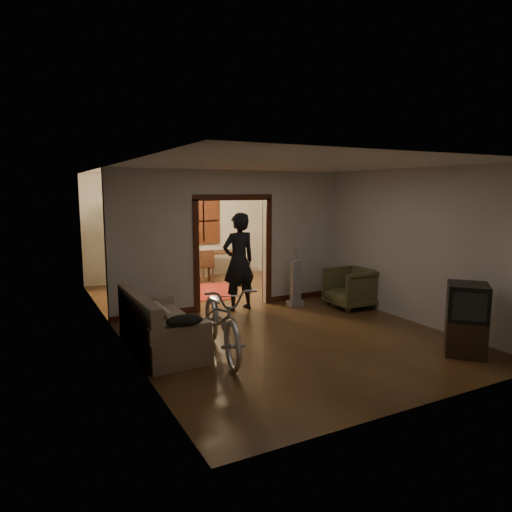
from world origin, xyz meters
TOP-DOWN VIEW (x-y plane):
  - floor at (0.00, 0.00)m, footprint 5.00×8.50m
  - ceiling at (0.00, 0.00)m, footprint 5.00×8.50m
  - wall_back at (0.00, 4.25)m, footprint 5.00×0.02m
  - wall_left at (-2.50, 0.00)m, footprint 0.02×8.50m
  - wall_right at (2.50, 0.00)m, footprint 0.02×8.50m
  - partition_wall at (0.00, 0.75)m, footprint 5.00×0.14m
  - door_casing at (0.00, 0.75)m, footprint 1.74×0.20m
  - far_window at (0.70, 4.21)m, footprint 0.98×0.06m
  - chandelier at (0.00, 2.50)m, footprint 0.24×0.24m
  - light_switch at (1.05, 0.68)m, footprint 0.08×0.01m
  - sofa at (-2.02, -1.09)m, footprint 0.91×1.94m
  - rolled_paper at (-1.92, -0.79)m, footprint 0.11×0.87m
  - jacket at (-1.97, -2.00)m, footprint 0.50×0.38m
  - bicycle at (-1.30, -1.71)m, footprint 1.05×2.15m
  - armchair at (2.15, -0.42)m, footprint 0.93×0.90m
  - tv_stand at (1.90, -3.35)m, footprint 0.81×0.81m
  - crt_tv at (1.90, -3.35)m, footprint 0.82×0.82m
  - vacuum at (1.18, 0.18)m, footprint 0.33×0.28m
  - person at (0.02, 0.48)m, footprint 0.76×0.54m
  - oriental_rug at (-0.09, 2.34)m, footprint 1.92×2.21m
  - locker at (-1.33, 3.66)m, footprint 1.01×0.72m
  - globe at (-1.33, 3.66)m, footprint 0.30×0.30m
  - desk at (1.02, 3.71)m, footprint 1.11×0.81m
  - desk_chair at (0.39, 3.35)m, footprint 0.47×0.47m

SIDE VIEW (x-z plane):
  - floor at x=0.00m, z-range -0.01..0.01m
  - oriental_rug at x=-0.09m, z-range 0.00..0.01m
  - tv_stand at x=1.90m, z-range 0.00..0.55m
  - desk at x=1.02m, z-range 0.00..0.73m
  - armchair at x=2.15m, z-range 0.00..0.82m
  - desk_chair at x=0.39m, z-range 0.00..0.87m
  - sofa at x=-2.02m, z-range 0.00..0.88m
  - vacuum at x=1.18m, z-range 0.00..0.96m
  - rolled_paper at x=-1.92m, z-range 0.48..0.58m
  - bicycle at x=-1.30m, z-range 0.00..1.08m
  - jacket at x=-1.97m, z-range 0.61..0.75m
  - crt_tv at x=1.90m, z-range 0.53..1.06m
  - locker at x=-1.33m, z-range 0.00..1.81m
  - person at x=0.02m, z-range 0.00..1.97m
  - door_casing at x=0.00m, z-range -0.06..2.26m
  - light_switch at x=1.05m, z-range 1.19..1.31m
  - wall_back at x=0.00m, z-range 0.00..2.80m
  - wall_left at x=-2.50m, z-range 0.00..2.80m
  - wall_right at x=2.50m, z-range 0.00..2.80m
  - partition_wall at x=0.00m, z-range 0.00..2.80m
  - far_window at x=0.70m, z-range 0.91..2.19m
  - globe at x=-1.33m, z-range 1.79..2.09m
  - chandelier at x=0.00m, z-range 2.23..2.47m
  - ceiling at x=0.00m, z-range 2.79..2.80m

